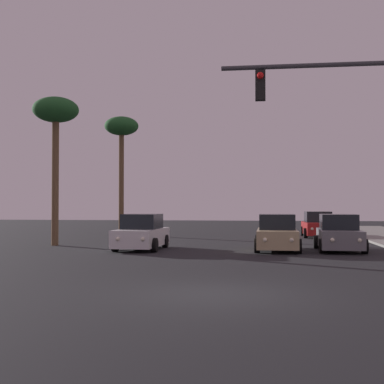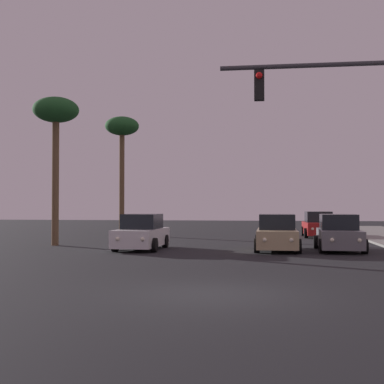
{
  "view_description": "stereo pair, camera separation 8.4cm",
  "coord_description": "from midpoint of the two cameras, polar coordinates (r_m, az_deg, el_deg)",
  "views": [
    {
      "loc": [
        1.19,
        -12.64,
        2.1
      ],
      "look_at": [
        -2.43,
        13.79,
        2.76
      ],
      "focal_mm": 50.0,
      "sensor_mm": 36.0,
      "label": 1
    },
    {
      "loc": [
        1.27,
        -12.63,
        2.1
      ],
      "look_at": [
        -2.43,
        13.79,
        2.76
      ],
      "focal_mm": 50.0,
      "sensor_mm": 36.0,
      "label": 2
    }
  ],
  "objects": [
    {
      "name": "car_white",
      "position": [
        25.46,
        -5.49,
        -4.42
      ],
      "size": [
        2.04,
        4.34,
        1.68
      ],
      "rotation": [
        0.0,
        0.0,
        3.11
      ],
      "color": "silver",
      "rests_on": "ground"
    },
    {
      "name": "palm_tree_mid",
      "position": [
        38.34,
        -7.6,
        6.33
      ],
      "size": [
        2.4,
        2.4,
        8.37
      ],
      "color": "brown",
      "rests_on": "ground"
    },
    {
      "name": "car_red",
      "position": [
        36.22,
        13.22,
        -3.49
      ],
      "size": [
        2.04,
        4.33,
        1.68
      ],
      "rotation": [
        0.0,
        0.0,
        3.17
      ],
      "color": "maroon",
      "rests_on": "ground"
    },
    {
      "name": "car_grey",
      "position": [
        25.49,
        15.32,
        -4.37
      ],
      "size": [
        2.04,
        4.34,
        1.68
      ],
      "rotation": [
        0.0,
        0.0,
        3.11
      ],
      "color": "slate",
      "rests_on": "ground"
    },
    {
      "name": "ground_plane",
      "position": [
        12.87,
        2.24,
        -10.81
      ],
      "size": [
        120.0,
        120.0,
        0.0
      ],
      "primitive_type": "plane",
      "color": "black"
    },
    {
      "name": "car_tan",
      "position": [
        25.06,
        8.97,
        -4.46
      ],
      "size": [
        2.04,
        4.32,
        1.68
      ],
      "rotation": [
        0.0,
        0.0,
        3.13
      ],
      "color": "tan",
      "rests_on": "ground"
    },
    {
      "name": "palm_tree_near",
      "position": [
        29.14,
        -14.42,
        7.75
      ],
      "size": [
        2.4,
        2.4,
        7.77
      ],
      "color": "brown",
      "rests_on": "ground"
    }
  ]
}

